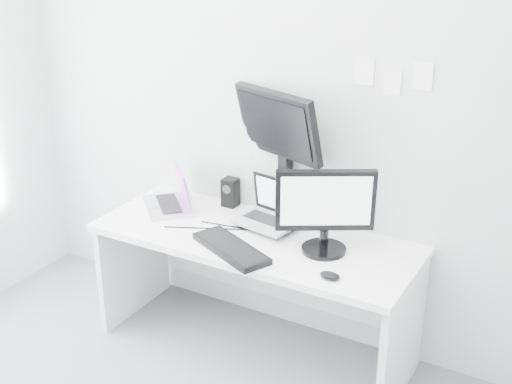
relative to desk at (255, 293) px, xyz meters
The scene contains 12 objects.
back_wall 1.05m from the desk, 90.00° to the left, with size 3.60×3.60×0.00m, color #B5B7B9.
desk is the anchor object (origin of this frame).
macbook 0.82m from the desk, behind, with size 0.36×0.27×0.27m, color #AEAEB3.
speaker 0.63m from the desk, 138.86° to the left, with size 0.09×0.09×0.17m, color black.
dell_laptop 0.52m from the desk, 86.57° to the left, with size 0.34×0.26×0.28m, color #9EA0A5.
rear_monitor 0.81m from the desk, 88.83° to the left, with size 0.57×0.21×0.78m, color black.
samsung_monitor 0.72m from the desk, ahead, with size 0.51×0.23×0.47m, color black.
keyboard 0.44m from the desk, 93.90° to the right, with size 0.49×0.18×0.03m, color black.
mouse 0.71m from the desk, 23.00° to the right, with size 0.10×0.07×0.03m, color black.
wall_note_0 1.38m from the desk, 37.40° to the left, with size 0.10×0.00×0.14m, color white.
wall_note_1 1.40m from the desk, 29.83° to the left, with size 0.09×0.00×0.13m, color white.
wall_note_2 1.51m from the desk, 24.64° to the left, with size 0.10×0.00×0.14m, color white.
Camera 1 is at (1.67, -1.70, 2.39)m, focal length 48.28 mm.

